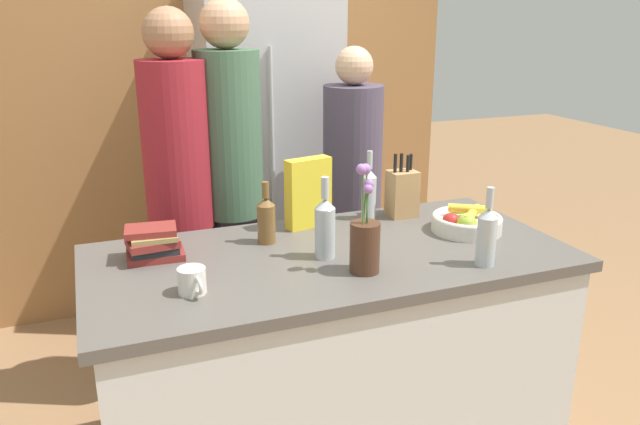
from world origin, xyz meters
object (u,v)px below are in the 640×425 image
refrigerator (266,156)px  knife_block (402,193)px  bottle_vinegar (325,226)px  person_at_sink (179,189)px  fruit_bowl (466,221)px  bottle_water (266,219)px  coffee_mug (192,281)px  bottle_oil (487,235)px  person_in_blue (231,177)px  cereal_box (308,193)px  book_stack (153,244)px  bottle_wine (369,193)px  flower_vase (365,241)px  person_in_red_tee (352,186)px

refrigerator → knife_block: refrigerator is taller
bottle_vinegar → person_at_sink: person_at_sink is taller
fruit_bowl → person_at_sink: size_ratio=0.15×
bottle_vinegar → bottle_water: bottle_vinegar is taller
coffee_mug → bottle_oil: bearing=-7.7°
person_in_blue → coffee_mug: bearing=-129.7°
cereal_box → book_stack: cereal_box is taller
bottle_oil → bottle_wine: size_ratio=0.95×
fruit_bowl → bottle_oil: 0.34m
flower_vase → book_stack: bearing=150.2°
knife_block → bottle_vinegar: 0.57m
bottle_vinegar → bottle_wine: bottle_vinegar is taller
person_at_sink → person_in_red_tee: (0.89, 0.17, -0.12)m
cereal_box → bottle_wine: bottle_wine is taller
person_at_sink → person_in_blue: 0.24m
bottle_vinegar → person_in_red_tee: 1.06m
refrigerator → book_stack: (-0.78, -1.29, 0.03)m
fruit_bowl → book_stack: 1.18m
refrigerator → bottle_vinegar: bearing=-98.6°
cereal_box → book_stack: (-0.62, -0.13, -0.08)m
person_in_blue → bottle_water: bearing=-109.8°
coffee_mug → fruit_bowl: bearing=9.3°
book_stack → person_at_sink: 0.58m
refrigerator → bottle_oil: size_ratio=7.04×
book_stack → bottle_water: bottle_water is taller
bottle_oil → person_in_blue: bearing=120.9°
coffee_mug → bottle_water: (0.34, 0.34, 0.05)m
cereal_box → bottle_water: cereal_box is taller
knife_block → bottle_wine: size_ratio=0.94×
bottle_wine → coffee_mug: bearing=-150.5°
cereal_box → coffee_mug: 0.72m
cereal_box → person_at_sink: size_ratio=0.16×
person_at_sink → person_in_red_tee: 0.92m
coffee_mug → person_in_blue: bearing=69.5°
bottle_vinegar → bottle_water: bearing=124.7°
bottle_oil → bottle_wine: 0.61m
refrigerator → bottle_oil: (0.26, -1.75, 0.08)m
fruit_bowl → flower_vase: bearing=-158.1°
bottle_wine → person_in_red_tee: bearing=72.3°
refrigerator → person_at_sink: bearing=-129.2°
fruit_bowl → book_stack: size_ratio=1.34×
book_stack → person_in_red_tee: (1.07, 0.72, -0.08)m
fruit_bowl → bottle_oil: (-0.13, -0.31, 0.07)m
bottle_vinegar → bottle_wine: (0.32, 0.33, -0.00)m
knife_block → book_stack: size_ratio=1.33×
fruit_bowl → person_in_red_tee: (-0.10, 0.87, -0.07)m
bottle_oil → person_in_red_tee: size_ratio=0.17×
refrigerator → person_at_sink: (-0.61, -0.74, 0.06)m
bottle_wine → knife_block: bearing=-5.1°
bottle_oil → person_at_sink: size_ratio=0.15×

